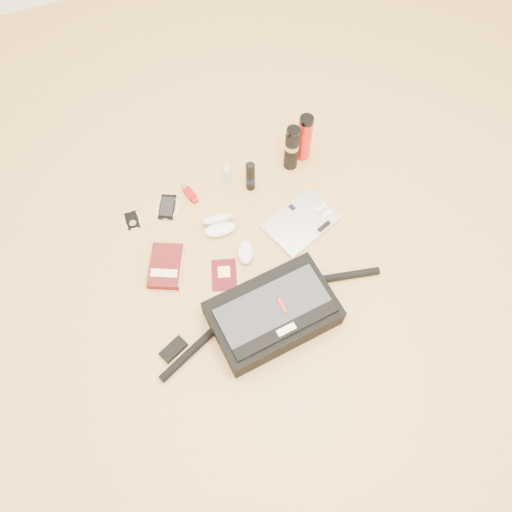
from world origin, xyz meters
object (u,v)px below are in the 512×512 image
at_px(messenger_bag, 272,314).
at_px(laptop, 301,222).
at_px(thermos_black, 292,148).
at_px(thermos_red, 304,138).
at_px(book, 166,266).

distance_m(messenger_bag, laptop, 0.47).
relative_size(messenger_bag, laptop, 2.78).
height_order(laptop, thermos_black, thermos_black).
height_order(laptop, thermos_red, thermos_red).
xyz_separation_m(laptop, thermos_black, (0.08, 0.31, 0.11)).
bearing_deg(laptop, thermos_black, 55.63).
relative_size(laptop, thermos_red, 1.39).
height_order(messenger_bag, book, messenger_bag).
xyz_separation_m(laptop, thermos_red, (0.16, 0.34, 0.12)).
bearing_deg(laptop, thermos_red, 45.55).
distance_m(book, thermos_black, 0.76).
xyz_separation_m(messenger_bag, book, (-0.33, 0.37, -0.04)).
bearing_deg(thermos_black, book, -156.66).
distance_m(laptop, thermos_red, 0.39).
distance_m(messenger_bag, thermos_black, 0.77).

